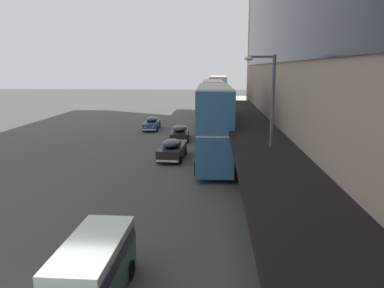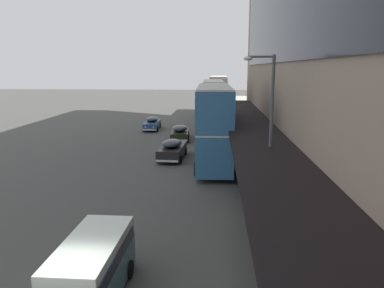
{
  "view_description": "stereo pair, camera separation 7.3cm",
  "coord_description": "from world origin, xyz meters",
  "px_view_note": "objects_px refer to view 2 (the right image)",
  "views": [
    {
      "loc": [
        3.9,
        -9.1,
        7.27
      ],
      "look_at": [
        2.16,
        19.61,
        1.43
      ],
      "focal_mm": 35.0,
      "sensor_mm": 36.0,
      "label": 1
    },
    {
      "loc": [
        3.97,
        -9.1,
        7.27
      ],
      "look_at": [
        2.16,
        19.61,
        1.43
      ],
      "focal_mm": 35.0,
      "sensor_mm": 36.0,
      "label": 2
    }
  ],
  "objects_px": {
    "sedan_trailing_mid": "(180,132)",
    "vw_van": "(93,265)",
    "transit_bus_kerbside_front": "(213,102)",
    "transit_bus_kerbside_rear": "(214,122)",
    "transit_bus_kerbside_far": "(218,95)",
    "street_lamp": "(268,124)",
    "sedan_trailing_near": "(172,149)",
    "sedan_oncoming_front": "(152,123)",
    "pedestrian_at_kerb": "(294,224)"
  },
  "relations": [
    {
      "from": "sedan_oncoming_front",
      "to": "street_lamp",
      "type": "distance_m",
      "value": 28.3
    },
    {
      "from": "vw_van",
      "to": "transit_bus_kerbside_front",
      "type": "bearing_deg",
      "value": 84.35
    },
    {
      "from": "transit_bus_kerbside_front",
      "to": "pedestrian_at_kerb",
      "type": "relative_size",
      "value": 6.24
    },
    {
      "from": "transit_bus_kerbside_far",
      "to": "sedan_trailing_near",
      "type": "xyz_separation_m",
      "value": [
        -3.91,
        -28.83,
        -2.47
      ]
    },
    {
      "from": "transit_bus_kerbside_front",
      "to": "pedestrian_at_kerb",
      "type": "bearing_deg",
      "value": -83.85
    },
    {
      "from": "sedan_trailing_near",
      "to": "sedan_oncoming_front",
      "type": "bearing_deg",
      "value": 105.77
    },
    {
      "from": "street_lamp",
      "to": "transit_bus_kerbside_far",
      "type": "bearing_deg",
      "value": 92.99
    },
    {
      "from": "transit_bus_kerbside_far",
      "to": "pedestrian_at_kerb",
      "type": "xyz_separation_m",
      "value": [
        2.74,
        -44.21,
        -2.09
      ]
    },
    {
      "from": "sedan_oncoming_front",
      "to": "vw_van",
      "type": "xyz_separation_m",
      "value": [
        3.76,
        -33.47,
        0.34
      ]
    },
    {
      "from": "sedan_oncoming_front",
      "to": "sedan_trailing_mid",
      "type": "height_order",
      "value": "sedan_trailing_mid"
    },
    {
      "from": "transit_bus_kerbside_far",
      "to": "pedestrian_at_kerb",
      "type": "bearing_deg",
      "value": -86.45
    },
    {
      "from": "transit_bus_kerbside_front",
      "to": "street_lamp",
      "type": "height_order",
      "value": "street_lamp"
    },
    {
      "from": "transit_bus_kerbside_rear",
      "to": "sedan_trailing_mid",
      "type": "distance_m",
      "value": 10.66
    },
    {
      "from": "sedan_trailing_mid",
      "to": "pedestrian_at_kerb",
      "type": "bearing_deg",
      "value": -73.99
    },
    {
      "from": "transit_bus_kerbside_far",
      "to": "street_lamp",
      "type": "relative_size",
      "value": 1.38
    },
    {
      "from": "pedestrian_at_kerb",
      "to": "street_lamp",
      "type": "relative_size",
      "value": 0.24
    },
    {
      "from": "pedestrian_at_kerb",
      "to": "sedan_trailing_near",
      "type": "bearing_deg",
      "value": 113.38
    },
    {
      "from": "pedestrian_at_kerb",
      "to": "street_lamp",
      "type": "height_order",
      "value": "street_lamp"
    },
    {
      "from": "sedan_oncoming_front",
      "to": "street_lamp",
      "type": "bearing_deg",
      "value": -68.79
    },
    {
      "from": "transit_bus_kerbside_front",
      "to": "street_lamp",
      "type": "bearing_deg",
      "value": -84.28
    },
    {
      "from": "transit_bus_kerbside_rear",
      "to": "transit_bus_kerbside_far",
      "type": "relative_size",
      "value": 1.04
    },
    {
      "from": "sedan_trailing_mid",
      "to": "street_lamp",
      "type": "height_order",
      "value": "street_lamp"
    },
    {
      "from": "sedan_oncoming_front",
      "to": "sedan_trailing_mid",
      "type": "xyz_separation_m",
      "value": [
        3.97,
        -6.26,
        -0.0
      ]
    },
    {
      "from": "street_lamp",
      "to": "sedan_oncoming_front",
      "type": "bearing_deg",
      "value": 111.21
    },
    {
      "from": "sedan_trailing_mid",
      "to": "street_lamp",
      "type": "bearing_deg",
      "value": -72.74
    },
    {
      "from": "transit_bus_kerbside_rear",
      "to": "vw_van",
      "type": "relative_size",
      "value": 2.42
    },
    {
      "from": "sedan_oncoming_front",
      "to": "transit_bus_kerbside_rear",
      "type": "bearing_deg",
      "value": -64.94
    },
    {
      "from": "transit_bus_kerbside_front",
      "to": "vw_van",
      "type": "bearing_deg",
      "value": -95.65
    },
    {
      "from": "sedan_trailing_near",
      "to": "street_lamp",
      "type": "relative_size",
      "value": 0.64
    },
    {
      "from": "transit_bus_kerbside_front",
      "to": "sedan_trailing_near",
      "type": "xyz_separation_m",
      "value": [
        -3.17,
        -16.88,
        -2.32
      ]
    },
    {
      "from": "transit_bus_kerbside_far",
      "to": "pedestrian_at_kerb",
      "type": "height_order",
      "value": "transit_bus_kerbside_far"
    },
    {
      "from": "transit_bus_kerbside_far",
      "to": "sedan_trailing_mid",
      "type": "xyz_separation_m",
      "value": [
        -4.06,
        -20.49,
        -2.51
      ]
    },
    {
      "from": "sedan_oncoming_front",
      "to": "pedestrian_at_kerb",
      "type": "bearing_deg",
      "value": -70.24
    },
    {
      "from": "sedan_trailing_mid",
      "to": "transit_bus_kerbside_front",
      "type": "bearing_deg",
      "value": 68.69
    },
    {
      "from": "sedan_trailing_mid",
      "to": "transit_bus_kerbside_rear",
      "type": "bearing_deg",
      "value": -70.16
    },
    {
      "from": "sedan_oncoming_front",
      "to": "transit_bus_kerbside_far",
      "type": "bearing_deg",
      "value": 60.55
    },
    {
      "from": "sedan_trailing_near",
      "to": "transit_bus_kerbside_front",
      "type": "bearing_deg",
      "value": 79.35
    },
    {
      "from": "sedan_trailing_mid",
      "to": "street_lamp",
      "type": "distance_m",
      "value": 21.17
    },
    {
      "from": "transit_bus_kerbside_far",
      "to": "transit_bus_kerbside_rear",
      "type": "bearing_deg",
      "value": -91.04
    },
    {
      "from": "sedan_trailing_mid",
      "to": "transit_bus_kerbside_far",
      "type": "bearing_deg",
      "value": 78.78
    },
    {
      "from": "sedan_trailing_mid",
      "to": "vw_van",
      "type": "height_order",
      "value": "vw_van"
    },
    {
      "from": "transit_bus_kerbside_front",
      "to": "street_lamp",
      "type": "xyz_separation_m",
      "value": [
        2.85,
        -28.42,
        1.49
      ]
    },
    {
      "from": "vw_van",
      "to": "street_lamp",
      "type": "distance_m",
      "value": 10.34
    },
    {
      "from": "transit_bus_kerbside_far",
      "to": "sedan_trailing_near",
      "type": "height_order",
      "value": "transit_bus_kerbside_far"
    },
    {
      "from": "sedan_trailing_mid",
      "to": "pedestrian_at_kerb",
      "type": "relative_size",
      "value": 2.71
    },
    {
      "from": "transit_bus_kerbside_far",
      "to": "street_lamp",
      "type": "xyz_separation_m",
      "value": [
        2.11,
        -40.37,
        1.34
      ]
    },
    {
      "from": "sedan_oncoming_front",
      "to": "street_lamp",
      "type": "xyz_separation_m",
      "value": [
        10.14,
        -26.14,
        3.85
      ]
    },
    {
      "from": "sedan_oncoming_front",
      "to": "vw_van",
      "type": "relative_size",
      "value": 1.11
    },
    {
      "from": "sedan_trailing_mid",
      "to": "pedestrian_at_kerb",
      "type": "distance_m",
      "value": 24.69
    },
    {
      "from": "transit_bus_kerbside_rear",
      "to": "sedan_trailing_mid",
      "type": "bearing_deg",
      "value": 109.84
    }
  ]
}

